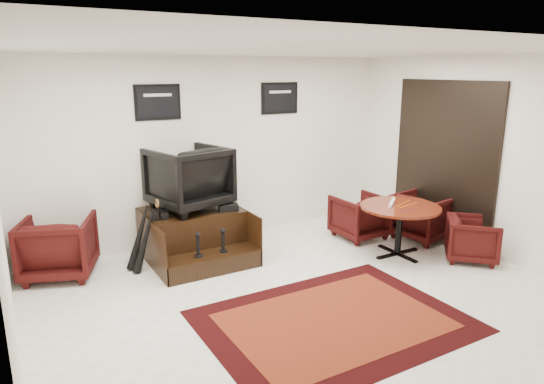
% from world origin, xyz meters
% --- Properties ---
extents(ground, '(6.00, 6.00, 0.00)m').
position_xyz_m(ground, '(0.00, 0.00, 0.00)').
color(ground, white).
rests_on(ground, ground).
extents(room_shell, '(6.02, 5.02, 2.81)m').
position_xyz_m(room_shell, '(0.41, 0.12, 1.79)').
color(room_shell, white).
rests_on(room_shell, ground).
extents(area_rug, '(2.71, 2.03, 0.01)m').
position_xyz_m(area_rug, '(-0.06, -0.62, 0.01)').
color(area_rug, black).
rests_on(area_rug, ground).
extents(shine_podium, '(1.33, 1.37, 0.68)m').
position_xyz_m(shine_podium, '(-0.67, 1.84, 0.32)').
color(shine_podium, black).
rests_on(shine_podium, ground).
extents(shine_chair, '(1.13, 1.09, 0.98)m').
position_xyz_m(shine_chair, '(-0.67, 1.98, 1.17)').
color(shine_chair, black).
rests_on(shine_chair, shine_podium).
extents(shoes_pair, '(0.25, 0.29, 0.10)m').
position_xyz_m(shoes_pair, '(-1.19, 1.76, 0.73)').
color(shoes_pair, black).
rests_on(shoes_pair, shine_podium).
extents(polish_kit, '(0.31, 0.26, 0.09)m').
position_xyz_m(polish_kit, '(-0.24, 1.62, 0.73)').
color(polish_kit, black).
rests_on(polish_kit, shine_podium).
extents(umbrella_black, '(0.32, 0.12, 0.85)m').
position_xyz_m(umbrella_black, '(-1.42, 1.68, 0.43)').
color(umbrella_black, black).
rests_on(umbrella_black, ground).
extents(umbrella_hooked, '(0.33, 0.13, 0.90)m').
position_xyz_m(umbrella_hooked, '(-1.46, 1.82, 0.45)').
color(umbrella_hooked, black).
rests_on(umbrella_hooked, ground).
extents(armchair_side, '(1.06, 1.03, 0.87)m').
position_xyz_m(armchair_side, '(-2.41, 2.10, 0.43)').
color(armchair_side, black).
rests_on(armchair_side, ground).
extents(meeting_table, '(1.12, 1.12, 0.73)m').
position_xyz_m(meeting_table, '(1.89, 0.47, 0.64)').
color(meeting_table, '#49120A').
rests_on(meeting_table, ground).
extents(table_chair_back, '(0.74, 0.69, 0.75)m').
position_xyz_m(table_chair_back, '(1.90, 1.34, 0.38)').
color(table_chair_back, black).
rests_on(table_chair_back, ground).
extents(table_chair_window, '(0.84, 0.88, 0.80)m').
position_xyz_m(table_chair_window, '(2.72, 0.79, 0.40)').
color(table_chair_window, black).
rests_on(table_chair_window, ground).
extents(table_chair_corner, '(0.89, 0.89, 0.67)m').
position_xyz_m(table_chair_corner, '(2.64, -0.19, 0.34)').
color(table_chair_corner, black).
rests_on(table_chair_corner, ground).
extents(paper_roll, '(0.36, 0.31, 0.05)m').
position_xyz_m(paper_roll, '(1.85, 0.60, 0.76)').
color(paper_roll, silver).
rests_on(paper_roll, meeting_table).
extents(table_clutter, '(0.56, 0.39, 0.01)m').
position_xyz_m(table_clutter, '(1.97, 0.44, 0.74)').
color(table_clutter, orange).
rests_on(table_clutter, meeting_table).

